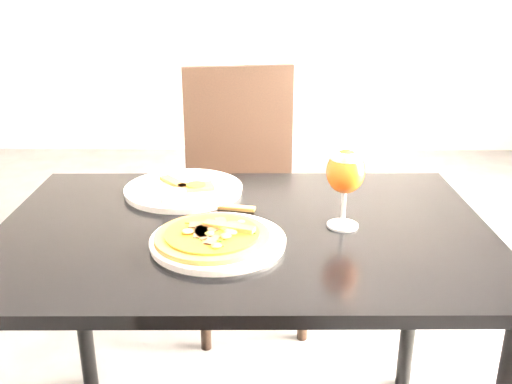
{
  "coord_description": "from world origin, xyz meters",
  "views": [
    {
      "loc": [
        0.31,
        -1.52,
        1.32
      ],
      "look_at": [
        0.29,
        -0.22,
        0.83
      ],
      "focal_mm": 40.0,
      "sensor_mm": 36.0,
      "label": 1
    }
  ],
  "objects_px": {
    "dining_table": "(244,258)",
    "chair_far": "(244,186)",
    "pizza": "(213,236)",
    "beer_glass": "(346,172)"
  },
  "relations": [
    {
      "from": "beer_glass",
      "to": "dining_table",
      "type": "bearing_deg",
      "value": 179.54
    },
    {
      "from": "dining_table",
      "to": "chair_far",
      "type": "bearing_deg",
      "value": 90.97
    },
    {
      "from": "dining_table",
      "to": "chair_far",
      "type": "height_order",
      "value": "chair_far"
    },
    {
      "from": "chair_far",
      "to": "beer_glass",
      "type": "bearing_deg",
      "value": -82.28
    },
    {
      "from": "dining_table",
      "to": "beer_glass",
      "type": "relative_size",
      "value": 6.26
    },
    {
      "from": "dining_table",
      "to": "beer_glass",
      "type": "distance_m",
      "value": 0.33
    },
    {
      "from": "chair_far",
      "to": "pizza",
      "type": "height_order",
      "value": "chair_far"
    },
    {
      "from": "dining_table",
      "to": "pizza",
      "type": "height_order",
      "value": "pizza"
    },
    {
      "from": "chair_far",
      "to": "beer_glass",
      "type": "height_order",
      "value": "chair_far"
    },
    {
      "from": "dining_table",
      "to": "chair_far",
      "type": "xyz_separation_m",
      "value": [
        -0.03,
        0.83,
        -0.11
      ]
    }
  ]
}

